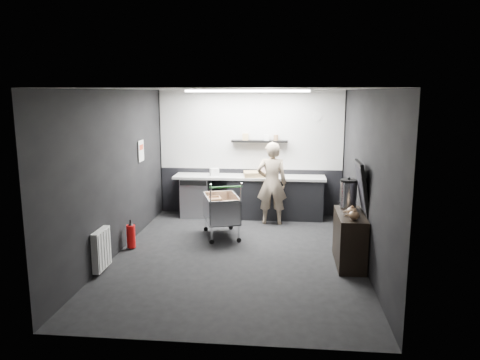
# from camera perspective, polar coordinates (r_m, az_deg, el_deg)

# --- Properties ---
(floor) EXTENTS (5.50, 5.50, 0.00)m
(floor) POSITION_cam_1_polar(r_m,az_deg,el_deg) (7.81, -0.33, -9.19)
(floor) COLOR black
(floor) RESTS_ON ground
(ceiling) EXTENTS (5.50, 5.50, 0.00)m
(ceiling) POSITION_cam_1_polar(r_m,az_deg,el_deg) (7.34, -0.36, 11.04)
(ceiling) COLOR silver
(ceiling) RESTS_ON wall_back
(wall_back) EXTENTS (5.50, 0.00, 5.50)m
(wall_back) POSITION_cam_1_polar(r_m,az_deg,el_deg) (10.16, 1.29, 3.33)
(wall_back) COLOR black
(wall_back) RESTS_ON floor
(wall_front) EXTENTS (5.50, 0.00, 5.50)m
(wall_front) POSITION_cam_1_polar(r_m,az_deg,el_deg) (4.80, -3.83, -5.16)
(wall_front) COLOR black
(wall_front) RESTS_ON floor
(wall_left) EXTENTS (0.00, 5.50, 5.50)m
(wall_left) POSITION_cam_1_polar(r_m,az_deg,el_deg) (7.92, -14.90, 0.84)
(wall_left) COLOR black
(wall_left) RESTS_ON floor
(wall_right) EXTENTS (0.00, 5.50, 5.50)m
(wall_right) POSITION_cam_1_polar(r_m,az_deg,el_deg) (7.52, 15.00, 0.32)
(wall_right) COLOR black
(wall_right) RESTS_ON floor
(kitchen_wall_panel) EXTENTS (3.95, 0.02, 1.70)m
(kitchen_wall_panel) POSITION_cam_1_polar(r_m,az_deg,el_deg) (10.09, 1.30, 6.13)
(kitchen_wall_panel) COLOR #B9B8B4
(kitchen_wall_panel) RESTS_ON wall_back
(dado_panel) EXTENTS (3.95, 0.02, 1.00)m
(dado_panel) POSITION_cam_1_polar(r_m,az_deg,el_deg) (10.29, 1.26, -1.39)
(dado_panel) COLOR black
(dado_panel) RESTS_ON wall_back
(floating_shelf) EXTENTS (1.20, 0.22, 0.04)m
(floating_shelf) POSITION_cam_1_polar(r_m,az_deg,el_deg) (9.99, 2.39, 4.75)
(floating_shelf) COLOR black
(floating_shelf) RESTS_ON wall_back
(wall_clock) EXTENTS (0.20, 0.03, 0.20)m
(wall_clock) POSITION_cam_1_polar(r_m,az_deg,el_deg) (10.05, 9.36, 7.69)
(wall_clock) COLOR silver
(wall_clock) RESTS_ON wall_back
(poster) EXTENTS (0.02, 0.30, 0.40)m
(poster) POSITION_cam_1_polar(r_m,az_deg,el_deg) (9.10, -11.99, 3.49)
(poster) COLOR silver
(poster) RESTS_ON wall_left
(poster_red_band) EXTENTS (0.02, 0.22, 0.10)m
(poster_red_band) POSITION_cam_1_polar(r_m,az_deg,el_deg) (9.09, -11.97, 3.93)
(poster_red_band) COLOR red
(poster_red_band) RESTS_ON poster
(radiator) EXTENTS (0.10, 0.50, 0.60)m
(radiator) POSITION_cam_1_polar(r_m,az_deg,el_deg) (7.32, -16.54, -8.12)
(radiator) COLOR silver
(radiator) RESTS_ON wall_left
(ceiling_strip) EXTENTS (2.40, 0.20, 0.04)m
(ceiling_strip) POSITION_cam_1_polar(r_m,az_deg,el_deg) (9.18, 0.89, 10.80)
(ceiling_strip) COLOR white
(ceiling_strip) RESTS_ON ceiling
(prep_counter) EXTENTS (3.20, 0.61, 0.90)m
(prep_counter) POSITION_cam_1_polar(r_m,az_deg,el_deg) (9.98, 1.90, -2.01)
(prep_counter) COLOR black
(prep_counter) RESTS_ON floor
(person) EXTENTS (0.62, 0.42, 1.68)m
(person) POSITION_cam_1_polar(r_m,az_deg,el_deg) (9.45, 3.89, -0.40)
(person) COLOR beige
(person) RESTS_ON floor
(shopping_cart) EXTENTS (0.83, 1.12, 1.06)m
(shopping_cart) POSITION_cam_1_polar(r_m,az_deg,el_deg) (8.65, -2.29, -3.71)
(shopping_cart) COLOR silver
(shopping_cart) RESTS_ON floor
(sideboard) EXTENTS (0.46, 1.08, 1.62)m
(sideboard) POSITION_cam_1_polar(r_m,az_deg,el_deg) (7.52, 13.29, -6.12)
(sideboard) COLOR black
(sideboard) RESTS_ON floor
(fire_extinguisher) EXTENTS (0.15, 0.15, 0.49)m
(fire_extinguisher) POSITION_cam_1_polar(r_m,az_deg,el_deg) (8.27, -13.14, -6.60)
(fire_extinguisher) COLOR red
(fire_extinguisher) RESTS_ON floor
(cardboard_box) EXTENTS (0.58, 0.48, 0.10)m
(cardboard_box) POSITION_cam_1_polar(r_m,az_deg,el_deg) (9.84, 2.02, 0.73)
(cardboard_box) COLOR #A18455
(cardboard_box) RESTS_ON prep_counter
(pink_tub) EXTENTS (0.21, 0.21, 0.21)m
(pink_tub) POSITION_cam_1_polar(r_m,az_deg,el_deg) (9.87, 3.18, 1.06)
(pink_tub) COLOR beige
(pink_tub) RESTS_ON prep_counter
(white_container) EXTENTS (0.22, 0.19, 0.16)m
(white_container) POSITION_cam_1_polar(r_m,az_deg,el_deg) (9.93, -3.15, 0.98)
(white_container) COLOR silver
(white_container) RESTS_ON prep_counter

